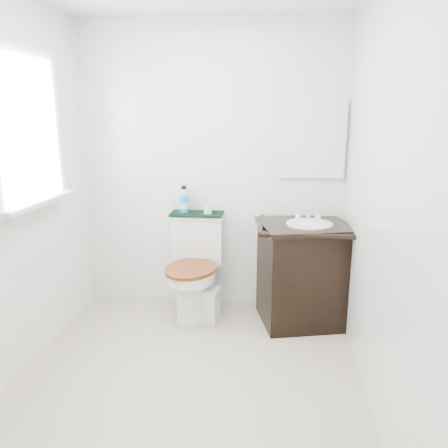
% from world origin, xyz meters
% --- Properties ---
extents(floor, '(2.40, 2.40, 0.00)m').
position_xyz_m(floor, '(0.00, 0.00, 0.00)').
color(floor, '#B5AC92').
rests_on(floor, ground).
extents(wall_back, '(2.40, 0.00, 2.40)m').
position_xyz_m(wall_back, '(0.00, 1.20, 1.20)').
color(wall_back, white).
rests_on(wall_back, ground).
extents(wall_front, '(2.40, 0.00, 2.40)m').
position_xyz_m(wall_front, '(0.00, -1.20, 1.20)').
color(wall_front, white).
rests_on(wall_front, ground).
extents(wall_left, '(0.00, 2.40, 2.40)m').
position_xyz_m(wall_left, '(-1.10, 0.00, 1.20)').
color(wall_left, white).
rests_on(wall_left, ground).
extents(wall_right, '(0.00, 2.40, 2.40)m').
position_xyz_m(wall_right, '(1.10, 0.00, 1.20)').
color(wall_right, white).
rests_on(wall_right, ground).
extents(window, '(0.02, 0.70, 0.90)m').
position_xyz_m(window, '(-1.07, 0.25, 1.55)').
color(window, white).
rests_on(window, wall_left).
extents(mirror, '(0.50, 0.02, 0.60)m').
position_xyz_m(mirror, '(0.82, 1.18, 1.45)').
color(mirror, silver).
rests_on(mirror, wall_back).
extents(toilet, '(0.45, 0.66, 0.83)m').
position_xyz_m(toilet, '(-0.12, 0.97, 0.36)').
color(toilet, silver).
rests_on(toilet, floor).
extents(vanity, '(0.80, 0.72, 0.92)m').
position_xyz_m(vanity, '(0.77, 0.90, 0.43)').
color(vanity, black).
rests_on(vanity, floor).
extents(trash_bin, '(0.23, 0.20, 0.29)m').
position_xyz_m(trash_bin, '(0.00, 0.80, 0.15)').
color(trash_bin, silver).
rests_on(trash_bin, floor).
extents(towel, '(0.44, 0.22, 0.02)m').
position_xyz_m(towel, '(-0.12, 1.09, 0.84)').
color(towel, black).
rests_on(towel, toilet).
extents(mouthwash_bottle, '(0.08, 0.08, 0.22)m').
position_xyz_m(mouthwash_bottle, '(-0.23, 1.11, 0.95)').
color(mouthwash_bottle, '#177ECB').
rests_on(mouthwash_bottle, towel).
extents(cup, '(0.07, 0.07, 0.09)m').
position_xyz_m(cup, '(-0.02, 1.07, 0.89)').
color(cup, '#97D7F7').
rests_on(cup, towel).
extents(soap_bar, '(0.06, 0.04, 0.02)m').
position_xyz_m(soap_bar, '(0.72, 1.04, 0.83)').
color(soap_bar, '#1B8276').
rests_on(soap_bar, vanity).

